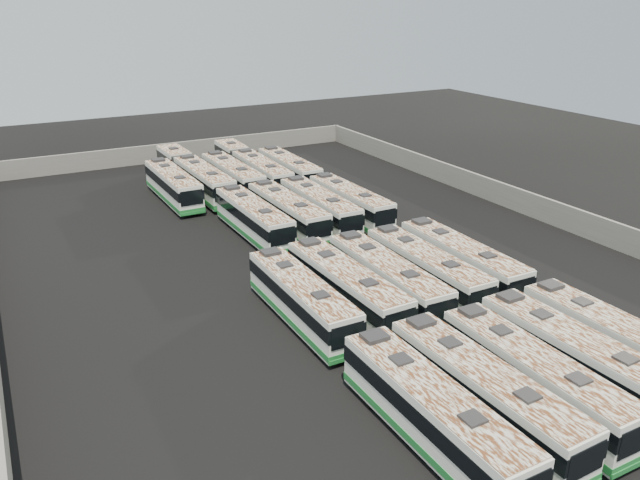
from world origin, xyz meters
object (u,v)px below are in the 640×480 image
Objects in this scene: bus_midfront_far_left at (302,299)px; bus_back_center at (233,177)px; bus_back_far_right at (289,170)px; bus_front_left at (483,393)px; bus_midback_left at (254,218)px; bus_front_center at (534,377)px; bus_midfront_center at (387,279)px; bus_front_right at (577,359)px; bus_midfront_far_right at (461,261)px; bus_midback_center at (288,212)px; bus_front_far_right at (616,343)px; bus_midback_far_right at (350,202)px; bus_back_far_left at (173,185)px; bus_midfront_right at (426,270)px; bus_midback_right at (319,207)px; bus_back_right at (251,167)px; bus_midfront_left at (346,288)px; bus_front_far_left at (432,413)px; bus_back_left at (194,174)px.

bus_midfront_far_left is 0.96× the size of bus_back_center.
bus_back_far_right reaches higher than bus_midfront_far_left.
bus_front_left is 27.88m from bus_midback_left.
bus_front_center is 12.74m from bus_midfront_center.
bus_front_left is at bearing -76.03° from bus_midfront_far_left.
bus_front_right is 13.03m from bus_midfront_far_right.
bus_back_far_right is (6.21, 12.56, -0.02)m from bus_midback_center.
bus_front_center is 0.99× the size of bus_front_far_right.
bus_midback_far_right is 0.97× the size of bus_back_far_left.
bus_midfront_right is 1.00× the size of bus_midback_left.
bus_midback_far_right is at bearing 0.62° from bus_midback_right.
bus_midback_left is 0.64× the size of bus_back_right.
bus_midfront_far_left is 17.71m from bus_midback_right.
bus_front_left is 29.33m from bus_midback_far_right.
bus_midfront_left is at bearing -122.63° from bus_midback_far_right.
bus_front_far_left reaches higher than bus_midback_left.
bus_front_center is 6.30m from bus_front_far_right.
bus_back_far_left is at bearing 133.55° from bus_midback_far_right.
bus_midfront_far_left is 3.15m from bus_midfront_left.
bus_midfront_left reaches higher than bus_front_center.
bus_back_center reaches higher than bus_midfront_center.
bus_midfront_center is 6.28m from bus_midfront_far_right.
bus_back_center is (-3.20, 12.81, 0.04)m from bus_midback_right.
bus_midfront_center is (6.15, -0.19, 0.05)m from bus_midfront_far_left.
bus_midback_right is at bearing 84.13° from bus_front_center.
bus_midfront_center reaches higher than bus_back_right.
bus_back_right is (0.12, 43.59, -0.03)m from bus_front_right.
bus_midfront_far_left is at bearing -96.91° from bus_back_left.
bus_midback_center is 14.19m from bus_back_far_left.
bus_back_far_left is 1.02× the size of bus_back_far_right.
bus_back_right is at bearing 77.97° from bus_midback_center.
bus_midback_left is (-6.24, 15.29, 0.01)m from bus_midfront_right.
bus_front_left is 28.07m from bus_midback_center.
bus_front_left reaches higher than bus_front_far_left.
bus_back_left reaches higher than bus_front_far_left.
bus_back_center reaches higher than bus_front_right.
bus_midfront_left is at bearing 103.77° from bus_front_center.
bus_front_center is 13.25m from bus_midfront_left.
bus_back_far_left is 6.20m from bus_back_center.
bus_front_far_left is 29.40m from bus_midback_right.
bus_midfront_far_right is at bearing 74.71° from bus_front_right.
bus_front_center is 0.99× the size of bus_midback_right.
bus_back_left is at bearing 84.87° from bus_midfront_far_left.
bus_front_far_left is 9.27m from bus_front_right.
bus_front_left is 40.72m from bus_back_center.
bus_front_center is at bearing -0.78° from bus_front_far_left.
bus_midfront_center is 28.60m from bus_back_far_right.
bus_midfront_far_right is (-0.03, 12.55, 0.01)m from bus_front_far_right.
bus_front_far_right is at bearing -72.05° from bus_midback_left.
bus_front_far_right is at bearing 2.33° from bus_front_center.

